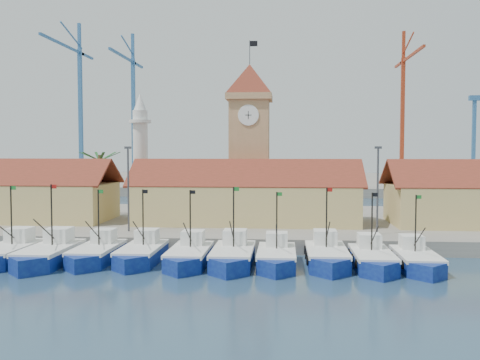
# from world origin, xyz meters

# --- Properties ---
(ground) EXTENTS (400.00, 400.00, 0.00)m
(ground) POSITION_xyz_m (0.00, 0.00, 0.00)
(ground) COLOR navy
(ground) RESTS_ON ground
(quay) EXTENTS (140.00, 32.00, 1.50)m
(quay) POSITION_xyz_m (0.00, 24.00, 0.75)
(quay) COLOR gray
(quay) RESTS_ON ground
(terminal) EXTENTS (240.00, 80.00, 2.00)m
(terminal) POSITION_xyz_m (0.00, 110.00, 1.00)
(terminal) COLOR gray
(terminal) RESTS_ON ground
(boat_0) EXTENTS (3.52, 9.66, 7.31)m
(boat_0) POSITION_xyz_m (-20.31, 2.30, 0.76)
(boat_0) COLOR navy
(boat_0) RESTS_ON ground
(boat_1) EXTENTS (3.61, 9.89, 7.48)m
(boat_1) POSITION_xyz_m (-16.36, 1.97, 0.77)
(boat_1) COLOR navy
(boat_1) RESTS_ON ground
(boat_2) EXTENTS (3.34, 9.15, 6.93)m
(boat_2) POSITION_xyz_m (-12.44, 3.15, 0.72)
(boat_2) COLOR navy
(boat_2) RESTS_ON ground
(boat_3) EXTENTS (3.35, 9.17, 6.94)m
(boat_3) POSITION_xyz_m (-8.36, 3.40, 0.72)
(boat_3) COLOR navy
(boat_3) RESTS_ON ground
(boat_4) EXTENTS (3.36, 9.21, 6.97)m
(boat_4) POSITION_xyz_m (-3.88, 2.71, 0.72)
(boat_4) COLOR navy
(boat_4) RESTS_ON ground
(boat_5) EXTENTS (3.52, 9.64, 7.30)m
(boat_5) POSITION_xyz_m (0.02, 2.64, 0.75)
(boat_5) COLOR navy
(boat_5) RESTS_ON ground
(boat_6) EXTENTS (3.30, 9.04, 6.84)m
(boat_6) POSITION_xyz_m (3.83, 2.73, 0.71)
(boat_6) COLOR navy
(boat_6) RESTS_ON ground
(boat_7) EXTENTS (3.49, 9.55, 7.23)m
(boat_7) POSITION_xyz_m (8.23, 3.30, 0.75)
(boat_7) COLOR navy
(boat_7) RESTS_ON ground
(boat_8) EXTENTS (3.30, 9.05, 6.85)m
(boat_8) POSITION_xyz_m (12.07, 2.61, 0.71)
(boat_8) COLOR navy
(boat_8) RESTS_ON ground
(boat_9) EXTENTS (3.22, 8.81, 6.67)m
(boat_9) POSITION_xyz_m (15.76, 2.56, 0.69)
(boat_9) COLOR navy
(boat_9) RESTS_ON ground
(hall_center) EXTENTS (27.04, 10.13, 7.61)m
(hall_center) POSITION_xyz_m (0.00, 20.00, 3.99)
(hall_center) COLOR tan
(hall_center) RESTS_ON quay
(clock_tower) EXTENTS (5.80, 5.80, 22.70)m
(clock_tower) POSITION_xyz_m (0.00, 26.00, 11.96)
(clock_tower) COLOR tan
(clock_tower) RESTS_ON quay
(minaret) EXTENTS (3.00, 3.00, 16.30)m
(minaret) POSITION_xyz_m (-15.00, 28.00, 9.73)
(minaret) COLOR silver
(minaret) RESTS_ON quay
(palm_tree) EXTENTS (5.60, 5.03, 8.39)m
(palm_tree) POSITION_xyz_m (-20.00, 26.00, 6.25)
(palm_tree) COLOR brown
(palm_tree) RESTS_ON quay
(lamp_posts) EXTENTS (80.70, 0.25, 9.03)m
(lamp_posts) POSITION_xyz_m (0.50, 12.00, 6.48)
(lamp_posts) COLOR #3F3F44
(lamp_posts) RESTS_ON quay
(crane_blue_far) EXTENTS (1.00, 34.28, 43.08)m
(crane_blue_far) POSITION_xyz_m (-52.04, 100.39, 26.04)
(crane_blue_far) COLOR #316498
(crane_blue_far) RESTS_ON terminal
(crane_blue_near) EXTENTS (1.00, 30.75, 41.28)m
(crane_blue_near) POSITION_xyz_m (-38.72, 106.84, 24.75)
(crane_blue_near) COLOR #316498
(crane_blue_near) RESTS_ON terminal
(crane_red_right) EXTENTS (1.00, 31.58, 40.01)m
(crane_red_right) POSITION_xyz_m (36.42, 103.70, 24.12)
(crane_red_right) COLOR #9F3218
(crane_red_right) RESTS_ON terminal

